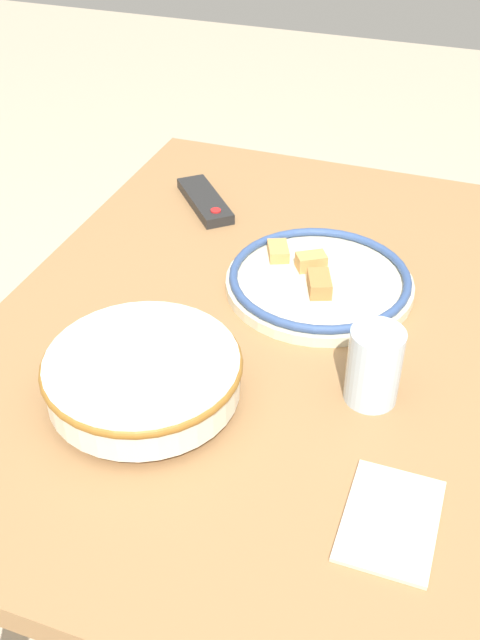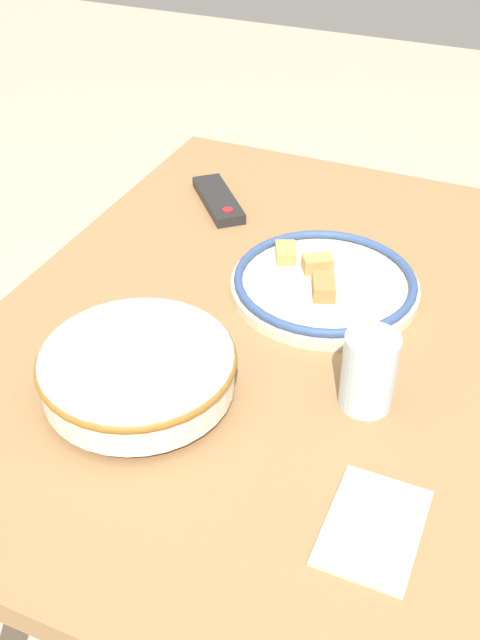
% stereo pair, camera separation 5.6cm
% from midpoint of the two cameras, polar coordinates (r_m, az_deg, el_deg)
% --- Properties ---
extents(ground_plane, '(8.00, 8.00, 0.00)m').
position_cam_midpoint_polar(ground_plane, '(1.75, 0.67, -20.11)').
color(ground_plane, '#B7A88E').
extents(dining_table, '(1.15, 0.85, 0.76)m').
position_cam_midpoint_polar(dining_table, '(1.25, 0.88, -3.47)').
color(dining_table, olive).
rests_on(dining_table, ground_plane).
extents(noodle_bowl, '(0.27, 0.27, 0.07)m').
position_cam_midpoint_polar(noodle_bowl, '(1.03, -8.95, -4.17)').
color(noodle_bowl, silver).
rests_on(noodle_bowl, dining_table).
extents(food_plate, '(0.31, 0.31, 0.04)m').
position_cam_midpoint_polar(food_plate, '(1.24, 4.75, 3.01)').
color(food_plate, beige).
rests_on(food_plate, dining_table).
extents(tv_remote, '(0.18, 0.16, 0.02)m').
position_cam_midpoint_polar(tv_remote, '(1.49, -3.78, 9.04)').
color(tv_remote, black).
rests_on(tv_remote, dining_table).
extents(drinking_glass, '(0.07, 0.07, 0.11)m').
position_cam_midpoint_polar(drinking_glass, '(1.01, 8.64, -3.50)').
color(drinking_glass, silver).
rests_on(drinking_glass, dining_table).
extents(folded_napkin, '(0.15, 0.11, 0.01)m').
position_cam_midpoint_polar(folded_napkin, '(0.91, 9.63, -14.83)').
color(folded_napkin, beige).
rests_on(folded_napkin, dining_table).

